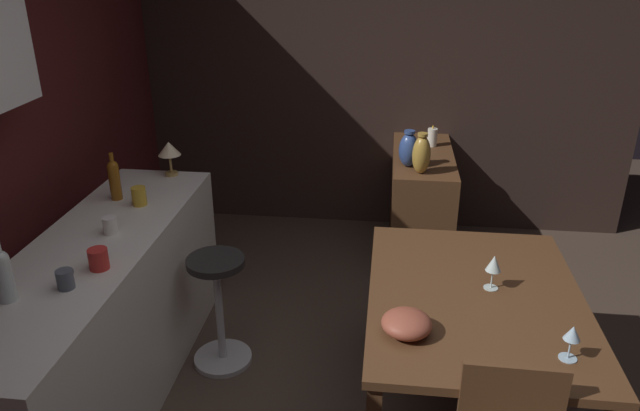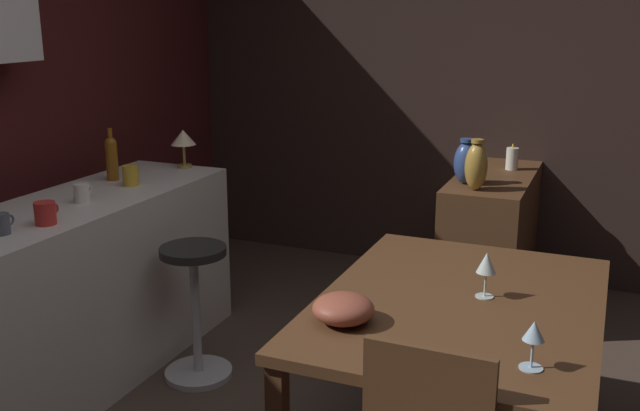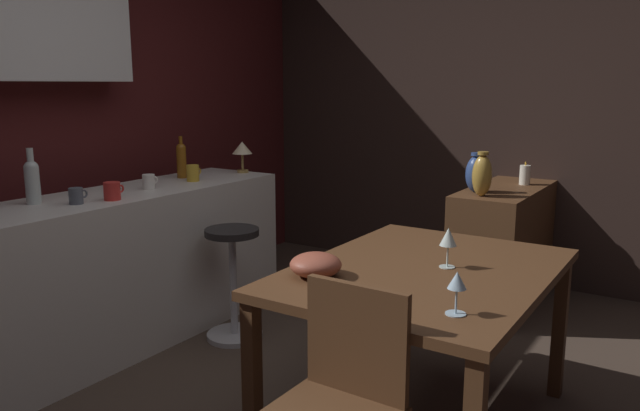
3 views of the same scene
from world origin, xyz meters
TOP-DOWN VIEW (x-y plane):
  - wall_side_right at (2.55, 0.30)m, footprint 0.10×4.40m
  - dining_table at (0.18, -0.39)m, footprint 1.35×1.00m
  - kitchen_counter at (0.14, 1.47)m, footprint 2.10×0.60m
  - sideboard_cabinet at (1.97, -0.22)m, footprint 1.10×0.44m
  - bar_stool at (0.48, 0.95)m, footprint 0.34×0.34m
  - wine_glass_left at (0.24, -0.47)m, footprint 0.07×0.07m
  - wine_glass_right at (-0.27, -0.70)m, footprint 0.07×0.07m
  - fruit_bowl at (-0.17, -0.07)m, footprint 0.21×0.21m
  - wine_bottle_amber at (0.71, 1.58)m, footprint 0.06×0.06m
  - cup_white at (0.29, 1.42)m, footprint 0.11×0.07m
  - cup_red at (-0.06, 1.32)m, footprint 0.12×0.09m
  - cup_slate at (-0.24, 1.38)m, footprint 0.11×0.07m
  - cup_mustard at (0.65, 1.42)m, footprint 0.12×0.08m
  - counter_lamp at (1.12, 1.40)m, footprint 0.14×0.14m
  - pillar_candle_tall at (2.17, -0.28)m, footprint 0.07×0.07m
  - vase_ceramic_blue at (1.69, -0.10)m, footprint 0.13×0.13m
  - vase_brass at (1.56, -0.18)m, footprint 0.12×0.12m

SIDE VIEW (x-z plane):
  - bar_stool at x=0.48m, z-range 0.02..0.70m
  - sideboard_cabinet at x=1.97m, z-range 0.00..0.82m
  - kitchen_counter at x=0.14m, z-range 0.00..0.90m
  - dining_table at x=0.18m, z-range 0.29..1.03m
  - fruit_bowl at x=-0.17m, z-range 0.74..0.84m
  - wine_glass_right at x=-0.27m, z-range 0.78..0.93m
  - wine_glass_left at x=0.24m, z-range 0.78..0.96m
  - pillar_candle_tall at x=2.17m, z-range 0.81..0.97m
  - vase_ceramic_blue at x=1.69m, z-range 0.81..1.07m
  - cup_slate at x=-0.24m, z-range 0.90..0.99m
  - cup_white at x=0.29m, z-range 0.90..0.99m
  - cup_red at x=-0.06m, z-range 0.90..1.00m
  - cup_mustard at x=0.65m, z-range 0.90..1.01m
  - vase_brass at x=1.56m, z-range 0.81..1.09m
  - wine_bottle_amber at x=0.71m, z-range 0.89..1.17m
  - counter_lamp at x=1.12m, z-range 0.95..1.17m
  - wall_side_right at x=2.55m, z-range 0.00..2.60m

